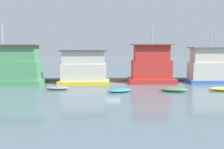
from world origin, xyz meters
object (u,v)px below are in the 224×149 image
object	(u,v)px
houseboat_red	(151,66)
dinghy_grey	(58,88)
houseboat_blue	(212,67)
houseboat_yellow	(84,69)
dinghy_teal	(120,90)
houseboat_green	(17,67)
dinghy_green	(174,89)

from	to	relation	value
houseboat_red	dinghy_grey	size ratio (longest dim) A/B	2.93
houseboat_blue	houseboat_yellow	bearing A→B (deg)	-179.20
dinghy_grey	dinghy_teal	distance (m)	7.76
houseboat_blue	dinghy_grey	world-z (taller)	houseboat_blue
houseboat_green	dinghy_green	world-z (taller)	houseboat_green
houseboat_yellow	dinghy_green	bearing A→B (deg)	-29.89
houseboat_yellow	houseboat_red	size ratio (longest dim) A/B	0.90
houseboat_yellow	dinghy_grey	bearing A→B (deg)	-122.36
houseboat_green	houseboat_yellow	size ratio (longest dim) A/B	1.17
houseboat_blue	houseboat_red	bearing A→B (deg)	179.06
houseboat_green	dinghy_grey	bearing A→B (deg)	-32.70
houseboat_yellow	dinghy_grey	size ratio (longest dim) A/B	2.64
dinghy_green	houseboat_blue	bearing A→B (deg)	40.38
houseboat_green	dinghy_green	distance (m)	21.16
houseboat_yellow	dinghy_green	size ratio (longest dim) A/B	2.20
dinghy_green	houseboat_green	bearing A→B (deg)	163.66
houseboat_blue	houseboat_green	bearing A→B (deg)	-178.68
houseboat_green	houseboat_yellow	bearing A→B (deg)	2.37
houseboat_green	houseboat_red	world-z (taller)	houseboat_green
houseboat_blue	dinghy_green	world-z (taller)	houseboat_blue
houseboat_green	houseboat_yellow	distance (m)	9.25
dinghy_grey	dinghy_green	world-z (taller)	dinghy_green
houseboat_red	houseboat_yellow	bearing A→B (deg)	-177.59
houseboat_yellow	houseboat_blue	xyz separation A→B (m)	(18.68, 0.26, 0.17)
houseboat_red	houseboat_blue	world-z (taller)	houseboat_blue
houseboat_blue	dinghy_grey	size ratio (longest dim) A/B	3.21
houseboat_blue	dinghy_teal	size ratio (longest dim) A/B	2.87
dinghy_teal	dinghy_green	distance (m)	6.27
houseboat_red	houseboat_blue	xyz separation A→B (m)	(8.97, -0.15, -0.06)
houseboat_red	dinghy_grey	distance (m)	13.65
dinghy_teal	dinghy_green	world-z (taller)	dinghy_green
houseboat_red	dinghy_green	distance (m)	7.15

